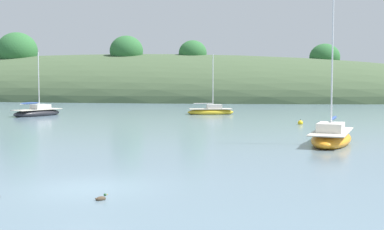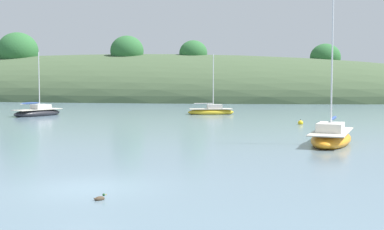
% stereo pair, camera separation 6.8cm
% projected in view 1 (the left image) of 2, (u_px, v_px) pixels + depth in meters
% --- Properties ---
extents(ground_plane, '(400.00, 400.00, 0.00)m').
position_uv_depth(ground_plane, '(89.00, 188.00, 18.14)').
color(ground_plane, slate).
extents(far_shoreline_hill, '(150.00, 36.00, 21.24)m').
position_uv_depth(far_shoreline_hill, '(119.00, 98.00, 99.85)').
color(far_shoreline_hill, '#425638').
rests_on(far_shoreline_hill, ground).
extents(sailboat_teal_outer, '(5.29, 3.02, 6.66)m').
position_uv_depth(sailboat_teal_outer, '(211.00, 111.00, 55.96)').
color(sailboat_teal_outer, gold).
rests_on(sailboat_teal_outer, ground).
extents(sailboat_black_sloop, '(3.38, 6.66, 9.53)m').
position_uv_depth(sailboat_black_sloop, '(331.00, 137.00, 30.36)').
color(sailboat_black_sloop, orange).
rests_on(sailboat_black_sloop, ground).
extents(sailboat_cream_ketch, '(4.10, 5.96, 6.81)m').
position_uv_depth(sailboat_cream_ketch, '(37.00, 112.00, 53.61)').
color(sailboat_cream_ketch, '#232328').
rests_on(sailboat_cream_ketch, ground).
extents(mooring_buoy_outer, '(0.44, 0.44, 0.54)m').
position_uv_depth(mooring_buoy_outer, '(300.00, 123.00, 43.59)').
color(mooring_buoy_outer, yellow).
rests_on(mooring_buoy_outer, ground).
extents(duck_trailing, '(0.37, 0.37, 0.24)m').
position_uv_depth(duck_trailing, '(101.00, 199.00, 16.34)').
color(duck_trailing, '#473828').
rests_on(duck_trailing, ground).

